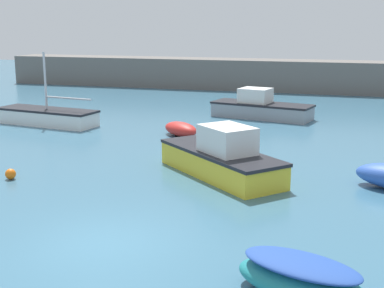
{
  "coord_description": "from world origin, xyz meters",
  "views": [
    {
      "loc": [
        5.97,
        -11.69,
        5.56
      ],
      "look_at": [
        -0.42,
        9.08,
        0.64
      ],
      "focal_mm": 50.0,
      "sensor_mm": 36.0,
      "label": 1
    }
  ],
  "objects_px": {
    "motorboat_grey_hull": "(222,158)",
    "rowboat_with_red_cover": "(301,278)",
    "motorboat_with_cabin": "(260,108)",
    "mooring_buoy_orange": "(11,174)",
    "sailboat_twin_hulled": "(47,116)",
    "fishing_dinghy_green": "(181,129)"
  },
  "relations": [
    {
      "from": "motorboat_grey_hull",
      "to": "motorboat_with_cabin",
      "type": "height_order",
      "value": "motorboat_grey_hull"
    },
    {
      "from": "fishing_dinghy_green",
      "to": "mooring_buoy_orange",
      "type": "bearing_deg",
      "value": -74.83
    },
    {
      "from": "motorboat_with_cabin",
      "to": "sailboat_twin_hulled",
      "type": "xyz_separation_m",
      "value": [
        -11.01,
        -5.68,
        -0.16
      ]
    },
    {
      "from": "motorboat_with_cabin",
      "to": "rowboat_with_red_cover",
      "type": "bearing_deg",
      "value": -65.55
    },
    {
      "from": "rowboat_with_red_cover",
      "to": "motorboat_grey_hull",
      "type": "bearing_deg",
      "value": 134.19
    },
    {
      "from": "motorboat_with_cabin",
      "to": "mooring_buoy_orange",
      "type": "height_order",
      "value": "motorboat_with_cabin"
    },
    {
      "from": "fishing_dinghy_green",
      "to": "mooring_buoy_orange",
      "type": "relative_size",
      "value": 6.39
    },
    {
      "from": "motorboat_grey_hull",
      "to": "rowboat_with_red_cover",
      "type": "height_order",
      "value": "motorboat_grey_hull"
    },
    {
      "from": "motorboat_grey_hull",
      "to": "sailboat_twin_hulled",
      "type": "bearing_deg",
      "value": 10.32
    },
    {
      "from": "motorboat_with_cabin",
      "to": "mooring_buoy_orange",
      "type": "xyz_separation_m",
      "value": [
        -6.45,
        -15.5,
        -0.43
      ]
    },
    {
      "from": "motorboat_grey_hull",
      "to": "sailboat_twin_hulled",
      "type": "xyz_separation_m",
      "value": [
        -11.83,
        7.15,
        -0.23
      ]
    },
    {
      "from": "rowboat_with_red_cover",
      "to": "mooring_buoy_orange",
      "type": "height_order",
      "value": "rowboat_with_red_cover"
    },
    {
      "from": "motorboat_with_cabin",
      "to": "motorboat_grey_hull",
      "type": "bearing_deg",
      "value": -74.08
    },
    {
      "from": "sailboat_twin_hulled",
      "to": "fishing_dinghy_green",
      "type": "bearing_deg",
      "value": -176.86
    },
    {
      "from": "mooring_buoy_orange",
      "to": "rowboat_with_red_cover",
      "type": "bearing_deg",
      "value": -27.09
    },
    {
      "from": "motorboat_with_cabin",
      "to": "sailboat_twin_hulled",
      "type": "height_order",
      "value": "sailboat_twin_hulled"
    },
    {
      "from": "motorboat_grey_hull",
      "to": "fishing_dinghy_green",
      "type": "xyz_separation_m",
      "value": [
        -3.73,
        6.44,
        -0.34
      ]
    },
    {
      "from": "fishing_dinghy_green",
      "to": "rowboat_with_red_cover",
      "type": "bearing_deg",
      "value": -26.77
    },
    {
      "from": "motorboat_grey_hull",
      "to": "sailboat_twin_hulled",
      "type": "relative_size",
      "value": 0.91
    },
    {
      "from": "motorboat_grey_hull",
      "to": "fishing_dinghy_green",
      "type": "height_order",
      "value": "motorboat_grey_hull"
    },
    {
      "from": "sailboat_twin_hulled",
      "to": "mooring_buoy_orange",
      "type": "xyz_separation_m",
      "value": [
        4.57,
        -9.82,
        -0.27
      ]
    },
    {
      "from": "fishing_dinghy_green",
      "to": "sailboat_twin_hulled",
      "type": "height_order",
      "value": "sailboat_twin_hulled"
    }
  ]
}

